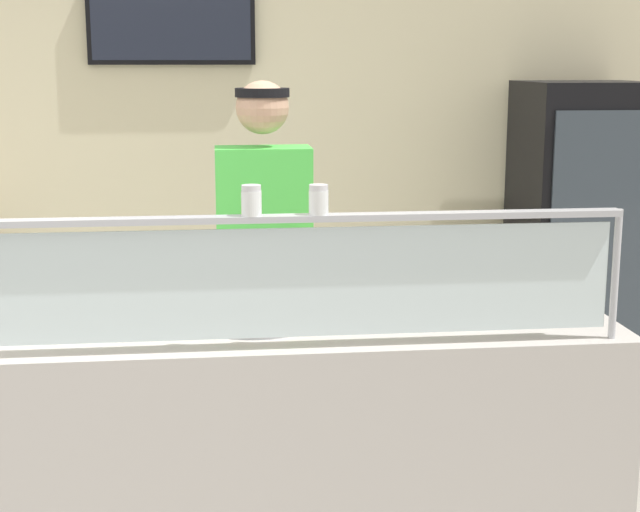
{
  "coord_description": "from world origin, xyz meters",
  "views": [
    {
      "loc": [
        0.81,
        -2.77,
        1.84
      ],
      "look_at": [
        1.17,
        0.37,
        1.18
      ],
      "focal_mm": 53.13,
      "sensor_mm": 36.0,
      "label": 1
    }
  ],
  "objects_px": {
    "drink_fridge": "(578,238)",
    "worker_figure": "(266,269)",
    "pizza_tray": "(256,318)",
    "pepper_flake_shaker": "(319,202)",
    "parmesan_shaker": "(251,202)",
    "pizza_server": "(263,313)"
  },
  "relations": [
    {
      "from": "pizza_tray",
      "to": "parmesan_shaker",
      "type": "relative_size",
      "value": 4.4
    },
    {
      "from": "drink_fridge",
      "to": "worker_figure",
      "type": "bearing_deg",
      "value": -145.66
    },
    {
      "from": "pepper_flake_shaker",
      "to": "drink_fridge",
      "type": "xyz_separation_m",
      "value": [
        1.7,
        2.15,
        -0.55
      ]
    },
    {
      "from": "pizza_server",
      "to": "pizza_tray",
      "type": "bearing_deg",
      "value": 150.38
    },
    {
      "from": "worker_figure",
      "to": "parmesan_shaker",
      "type": "bearing_deg",
      "value": -95.61
    },
    {
      "from": "pizza_tray",
      "to": "worker_figure",
      "type": "bearing_deg",
      "value": 83.47
    },
    {
      "from": "worker_figure",
      "to": "pizza_server",
      "type": "bearing_deg",
      "value": -94.12
    },
    {
      "from": "pepper_flake_shaker",
      "to": "drink_fridge",
      "type": "height_order",
      "value": "drink_fridge"
    },
    {
      "from": "parmesan_shaker",
      "to": "drink_fridge",
      "type": "distance_m",
      "value": 2.92
    },
    {
      "from": "pizza_tray",
      "to": "parmesan_shaker",
      "type": "height_order",
      "value": "parmesan_shaker"
    },
    {
      "from": "pizza_tray",
      "to": "pepper_flake_shaker",
      "type": "bearing_deg",
      "value": -59.4
    },
    {
      "from": "pizza_server",
      "to": "worker_figure",
      "type": "height_order",
      "value": "worker_figure"
    },
    {
      "from": "pizza_server",
      "to": "parmesan_shaker",
      "type": "distance_m",
      "value": 0.52
    },
    {
      "from": "pizza_tray",
      "to": "worker_figure",
      "type": "distance_m",
      "value": 0.61
    },
    {
      "from": "pizza_tray",
      "to": "drink_fridge",
      "type": "bearing_deg",
      "value": 44.37
    },
    {
      "from": "pizza_server",
      "to": "parmesan_shaker",
      "type": "height_order",
      "value": "parmesan_shaker"
    },
    {
      "from": "pizza_tray",
      "to": "pizza_server",
      "type": "height_order",
      "value": "pizza_server"
    },
    {
      "from": "pizza_tray",
      "to": "worker_figure",
      "type": "height_order",
      "value": "worker_figure"
    },
    {
      "from": "parmesan_shaker",
      "to": "pepper_flake_shaker",
      "type": "bearing_deg",
      "value": 0.0
    },
    {
      "from": "pizza_server",
      "to": "worker_figure",
      "type": "relative_size",
      "value": 0.16
    },
    {
      "from": "parmesan_shaker",
      "to": "worker_figure",
      "type": "distance_m",
      "value": 1.0
    },
    {
      "from": "drink_fridge",
      "to": "parmesan_shaker",
      "type": "bearing_deg",
      "value": -131.48
    }
  ]
}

